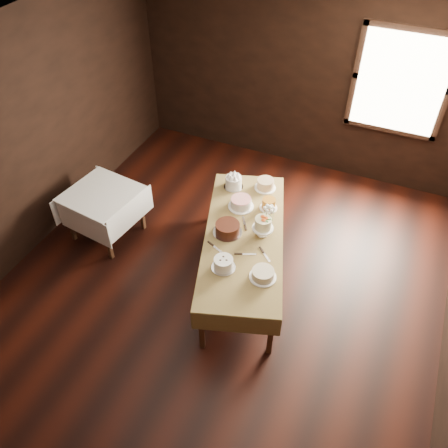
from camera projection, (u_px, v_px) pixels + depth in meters
floor at (217, 293)px, 5.50m from camera, size 5.00×6.00×0.01m
ceiling at (214, 66)px, 3.60m from camera, size 5.00×6.00×0.01m
wall_back at (304, 78)px, 6.56m from camera, size 5.00×0.02×2.80m
wall_left at (17, 146)px, 5.29m from camera, size 0.02×6.00×2.80m
window at (401, 84)px, 6.00m from camera, size 1.10×0.05×1.30m
display_table at (244, 238)px, 5.27m from camera, size 1.53×2.40×0.69m
side_table at (102, 198)px, 5.83m from camera, size 0.93×0.93×0.70m
cake_meringue at (234, 182)px, 5.82m from camera, size 0.28×0.28×0.16m
cake_speckled at (265, 184)px, 5.82m from camera, size 0.28×0.28×0.13m
cake_lattice at (241, 203)px, 5.55m from camera, size 0.31×0.31×0.12m
cake_caramel at (269, 204)px, 5.53m from camera, size 0.21×0.21×0.14m
cake_chocolate at (228, 229)px, 5.22m from camera, size 0.33×0.33×0.13m
cake_flowers at (263, 227)px, 5.16m from camera, size 0.24×0.24×0.25m
cake_swirl at (223, 264)px, 4.82m from camera, size 0.26×0.26×0.13m
cake_cream at (263, 274)px, 4.74m from camera, size 0.32×0.32×0.10m
cake_server_a at (249, 254)px, 5.01m from camera, size 0.23×0.12×0.01m
cake_server_b at (267, 257)px, 4.98m from camera, size 0.19×0.18×0.01m
cake_server_c at (244, 221)px, 5.40m from camera, size 0.15×0.22×0.01m
cake_server_d at (264, 219)px, 5.43m from camera, size 0.09×0.24×0.01m
cake_server_e at (218, 249)px, 5.06m from camera, size 0.23×0.12×0.01m
flower_vase at (268, 224)px, 5.27m from camera, size 0.16×0.16×0.12m
flower_bouquet at (269, 213)px, 5.15m from camera, size 0.14×0.14×0.20m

